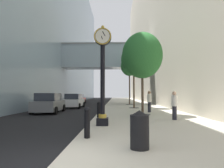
% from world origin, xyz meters
% --- Properties ---
extents(ground_plane, '(110.00, 110.00, 0.00)m').
position_xyz_m(ground_plane, '(0.00, 27.00, 0.00)').
color(ground_plane, black).
rests_on(ground_plane, ground).
extents(sidewalk_right, '(6.95, 80.00, 0.14)m').
position_xyz_m(sidewalk_right, '(3.48, 30.00, 0.07)').
color(sidewalk_right, beige).
rests_on(sidewalk_right, ground).
extents(building_block_left, '(23.07, 80.00, 30.20)m').
position_xyz_m(building_block_left, '(-11.23, 29.97, 15.04)').
color(building_block_left, '#849EB2').
rests_on(building_block_left, ground).
extents(building_block_right, '(9.00, 80.00, 31.89)m').
position_xyz_m(building_block_right, '(11.45, 30.00, 15.95)').
color(building_block_right, '#A89E89').
rests_on(building_block_right, ground).
extents(street_clock, '(0.84, 0.55, 4.84)m').
position_xyz_m(street_clock, '(0.76, 5.10, 2.80)').
color(street_clock, black).
rests_on(street_clock, sidewalk_right).
extents(bollard_nearest, '(0.22, 0.22, 1.05)m').
position_xyz_m(bollard_nearest, '(0.42, 2.34, 0.69)').
color(bollard_nearest, black).
rests_on(bollard_nearest, sidewalk_right).
extents(bollard_third, '(0.22, 0.22, 1.05)m').
position_xyz_m(bollard_third, '(0.42, 6.99, 0.69)').
color(bollard_third, black).
rests_on(bollard_third, sidewalk_right).
extents(bollard_fourth, '(0.22, 0.22, 1.05)m').
position_xyz_m(bollard_fourth, '(0.42, 9.32, 0.69)').
color(bollard_fourth, black).
rests_on(bollard_fourth, sidewalk_right).
extents(street_tree_near, '(2.93, 2.93, 5.99)m').
position_xyz_m(street_tree_near, '(3.32, 10.00, 4.43)').
color(street_tree_near, '#333335').
rests_on(street_tree_near, sidewalk_right).
extents(street_tree_mid_near, '(2.70, 2.70, 6.77)m').
position_xyz_m(street_tree_mid_near, '(3.32, 16.82, 5.33)').
color(street_tree_mid_near, '#333335').
rests_on(street_tree_mid_near, sidewalk_right).
extents(street_tree_mid_far, '(2.44, 2.44, 6.83)m').
position_xyz_m(street_tree_mid_far, '(3.32, 23.63, 5.53)').
color(street_tree_mid_far, '#333335').
rests_on(street_tree_mid_far, sidewalk_right).
extents(trash_bin, '(0.53, 0.53, 1.05)m').
position_xyz_m(trash_bin, '(2.05, 1.02, 0.68)').
color(trash_bin, black).
rests_on(trash_bin, sidewalk_right).
extents(pedestrian_walking, '(0.44, 0.44, 1.73)m').
position_xyz_m(pedestrian_walking, '(4.13, 11.93, 1.06)').
color(pedestrian_walking, '#23232D').
rests_on(pedestrian_walking, sidewalk_right).
extents(pedestrian_by_clock, '(0.42, 0.42, 1.65)m').
position_xyz_m(pedestrian_by_clock, '(4.79, 7.19, 1.01)').
color(pedestrian_by_clock, '#23232D').
rests_on(pedestrian_by_clock, sidewalk_right).
extents(car_white_near, '(1.99, 4.43, 1.65)m').
position_xyz_m(car_white_near, '(-3.49, 18.84, 0.80)').
color(car_white_near, silver).
rests_on(car_white_near, ground).
extents(car_grey_mid, '(2.22, 4.32, 1.69)m').
position_xyz_m(car_grey_mid, '(-4.36, 12.62, 0.82)').
color(car_grey_mid, slate).
rests_on(car_grey_mid, ground).
extents(car_red_far, '(2.23, 4.48, 1.58)m').
position_xyz_m(car_red_far, '(-4.67, 27.68, 0.77)').
color(car_red_far, '#AD191E').
rests_on(car_red_far, ground).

